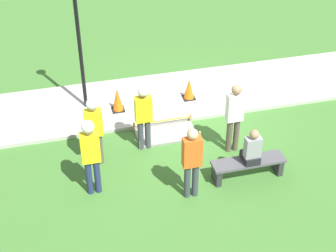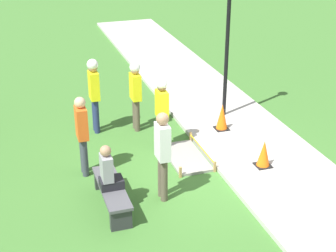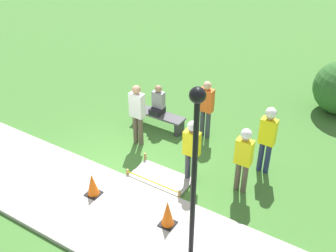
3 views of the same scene
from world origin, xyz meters
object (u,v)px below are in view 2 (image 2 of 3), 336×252
Objects in this scene: park_bench at (112,192)px; person_seated_on_bench at (108,171)px; worker_supervisor at (135,90)px; worker_trainee at (162,108)px; traffic_cone_near_patch at (264,154)px; worker_assistant at (94,88)px; bystander_in_gray_shirt at (163,151)px; traffic_cone_far_patch at (222,117)px; bystander_in_orange_shirt at (82,131)px; lamppost_near at (228,22)px.

park_bench is 0.49m from person_seated_on_bench.
worker_supervisor is 1.26m from worker_trainee.
worker_assistant is (3.08, 3.09, 0.76)m from traffic_cone_near_patch.
bystander_in_gray_shirt is (-3.27, 0.32, -0.01)m from worker_supervisor.
traffic_cone_near_patch is 0.33× the size of bystander_in_gray_shirt.
traffic_cone_near_patch is 3.55m from person_seated_on_bench.
bystander_in_gray_shirt reaches higher than park_bench.
bystander_in_gray_shirt is (-2.05, 0.63, 0.02)m from worker_trainee.
traffic_cone_far_patch is at bearing -77.88° from worker_trainee.
traffic_cone_near_patch is 0.36× the size of park_bench.
worker_trainee is (2.05, -1.66, 0.72)m from park_bench.
bystander_in_gray_shirt is (-1.43, -1.31, 0.05)m from bystander_in_orange_shirt.
worker_supervisor is 0.94× the size of worker_assistant.
bystander_in_gray_shirt is (-2.41, 2.32, 0.63)m from traffic_cone_far_patch.
bystander_in_gray_shirt reaches higher than traffic_cone_near_patch.
worker_supervisor is 1.02m from worker_assistant.
traffic_cone_near_patch is at bearing -105.69° from bystander_in_orange_shirt.
worker_assistant reaches higher than traffic_cone_far_patch.
traffic_cone_far_patch is 4.13m from park_bench.
person_seated_on_bench is 1.11m from bystander_in_gray_shirt.
bystander_in_gray_shirt is (-0.39, 2.42, 0.66)m from traffic_cone_near_patch.
worker_supervisor is 3.28m from bystander_in_gray_shirt.
traffic_cone_far_patch is at bearing -74.92° from bystander_in_orange_shirt.
bystander_in_orange_shirt is (-0.98, 3.63, 0.58)m from traffic_cone_far_patch.
park_bench is 1.90× the size of person_seated_on_bench.
traffic_cone_near_patch is at bearing -143.94° from worker_supervisor.
worker_supervisor reaches higher than person_seated_on_bench.
worker_trainee is 2.88m from lamppost_near.
person_seated_on_bench is at bearing 118.05° from park_bench.
worker_assistant is at bearing 86.01° from lamppost_near.
worker_assistant is 3.71m from lamppost_near.
traffic_cone_near_patch is 0.34× the size of bystander_in_orange_shirt.
traffic_cone_near_patch is at bearing -134.89° from worker_assistant.
lamppost_near reaches higher than bystander_in_orange_shirt.
lamppost_near is at bearing -49.48° from person_seated_on_bench.
traffic_cone_far_patch is 0.37× the size of worker_supervisor.
traffic_cone_near_patch is 0.32× the size of worker_assistant.
lamppost_near is (3.23, -2.73, 1.55)m from bystander_in_gray_shirt.
person_seated_on_bench is at bearing -170.84° from bystander_in_orange_shirt.
person_seated_on_bench is 2.70m from worker_trainee.
bystander_in_gray_shirt is (-0.00, -1.03, 0.73)m from park_bench.
worker_supervisor is 0.97× the size of bystander_in_gray_shirt.
worker_supervisor is (3.27, -1.35, 0.74)m from park_bench.
worker_supervisor reaches higher than traffic_cone_near_patch.
traffic_cone_far_patch is at bearing -54.19° from park_bench.
person_seated_on_bench is 0.50× the size of worker_supervisor.
worker_assistant is 1.03× the size of bystander_in_gray_shirt.
park_bench is at bearing -168.74° from bystander_in_orange_shirt.
bystander_in_orange_shirt is 0.47× the size of lamppost_near.
worker_supervisor is at bearing 14.06° from worker_trainee.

